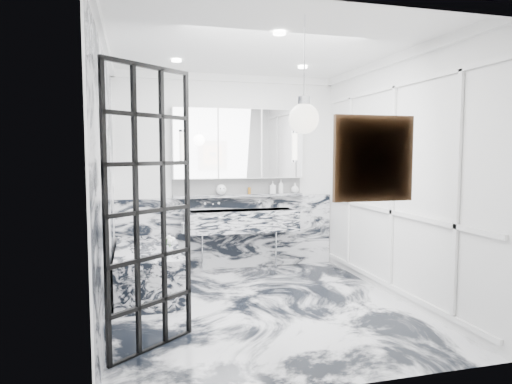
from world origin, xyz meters
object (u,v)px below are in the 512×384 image
object	(u,v)px
crittall_door	(150,211)
trough_sink	(242,221)
mirror_cabinet	(239,144)
bathtub	(148,270)

from	to	relation	value
crittall_door	trough_sink	world-z (taller)	crittall_door
trough_sink	mirror_cabinet	world-z (taller)	mirror_cabinet
mirror_cabinet	bathtub	distance (m)	2.20
bathtub	crittall_door	bearing A→B (deg)	-90.72
trough_sink	mirror_cabinet	bearing A→B (deg)	90.00
trough_sink	crittall_door	bearing A→B (deg)	-120.01
crittall_door	bathtub	world-z (taller)	crittall_door
mirror_cabinet	bathtub	world-z (taller)	mirror_cabinet
crittall_door	trough_sink	xyz separation A→B (m)	(1.35, 2.33, -0.47)
crittall_door	trough_sink	size ratio (longest dim) A/B	1.50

